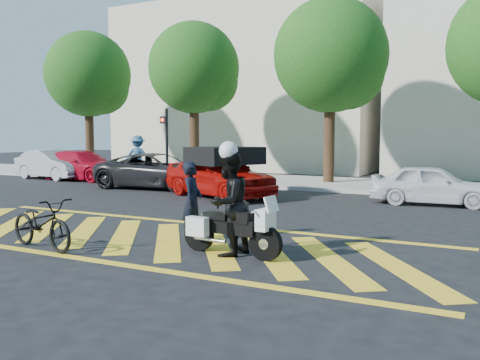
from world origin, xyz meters
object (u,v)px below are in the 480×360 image
at_px(officer_bike, 192,201).
at_px(parked_left, 83,165).
at_px(police_motorcycle, 229,228).
at_px(parked_far_left, 53,165).
at_px(parked_mid_right, 432,185).
at_px(officer_moto, 229,203).
at_px(parked_mid_left, 158,171).
at_px(red_convertible, 219,174).
at_px(bicycle, 42,223).

height_order(officer_bike, parked_left, officer_bike).
distance_m(officer_bike, police_motorcycle, 1.48).
relative_size(police_motorcycle, parked_far_left, 0.48).
xyz_separation_m(parked_far_left, parked_left, (1.59, 0.29, -0.00)).
xyz_separation_m(officer_bike, police_motorcycle, (1.24, -0.75, -0.31)).
bearing_deg(officer_bike, parked_mid_right, -40.06).
bearing_deg(officer_moto, parked_mid_left, -131.54).
distance_m(parked_left, parked_mid_right, 15.36).
bearing_deg(officer_moto, police_motorcycle, 109.55).
distance_m(parked_left, parked_mid_left, 5.48).
relative_size(red_convertible, parked_far_left, 1.09).
bearing_deg(parked_mid_right, red_convertible, 98.00).
height_order(officer_moto, parked_left, officer_moto).
xyz_separation_m(officer_moto, parked_mid_left, (-7.66, 8.34, -0.23)).
xyz_separation_m(officer_bike, parked_far_left, (-13.33, 8.70, -0.11)).
distance_m(bicycle, parked_left, 14.58).
bearing_deg(officer_moto, bicycle, -64.74).
bearing_deg(officer_bike, parked_far_left, 41.96).
bearing_deg(parked_mid_right, officer_bike, 152.08).
bearing_deg(bicycle, police_motorcycle, -60.16).
relative_size(officer_moto, parked_mid_left, 0.37).
distance_m(bicycle, parked_far_left, 15.49).
relative_size(officer_bike, parked_mid_right, 0.44).
height_order(police_motorcycle, parked_mid_left, parked_mid_left).
height_order(red_convertible, parked_mid_right, red_convertible).
height_order(parked_left, parked_mid_right, parked_left).
xyz_separation_m(red_convertible, parked_far_left, (-10.32, 2.36, -0.08)).
height_order(officer_moto, parked_far_left, officer_moto).
distance_m(police_motorcycle, parked_left, 16.22).
bearing_deg(parked_mid_right, parked_mid_left, 87.24).
bearing_deg(parked_mid_left, red_convertible, -114.30).
relative_size(police_motorcycle, parked_mid_right, 0.56).
xyz_separation_m(bicycle, parked_mid_left, (-4.41, 9.48, 0.21)).
xyz_separation_m(officer_bike, officer_moto, (1.22, -0.75, 0.13)).
height_order(bicycle, parked_left, parked_left).
bearing_deg(parked_far_left, police_motorcycle, -116.14).
distance_m(red_convertible, parked_mid_right, 6.69).
bearing_deg(police_motorcycle, parked_mid_right, 80.28).
relative_size(red_convertible, parked_left, 0.96).
bearing_deg(police_motorcycle, parked_far_left, 152.91).
height_order(officer_bike, officer_moto, officer_moto).
bearing_deg(officer_moto, parked_left, -121.04).
xyz_separation_m(parked_far_left, parked_mid_left, (6.89, -1.11, 0.01)).
bearing_deg(parked_far_left, bicycle, -126.33).
relative_size(officer_bike, red_convertible, 0.35).
bearing_deg(parked_mid_right, police_motorcycle, 161.64).
xyz_separation_m(officer_bike, parked_left, (-11.74, 8.99, -0.11)).
bearing_deg(bicycle, officer_bike, -36.51).
bearing_deg(officer_moto, red_convertible, -143.27).
bearing_deg(parked_mid_left, officer_moto, -141.70).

